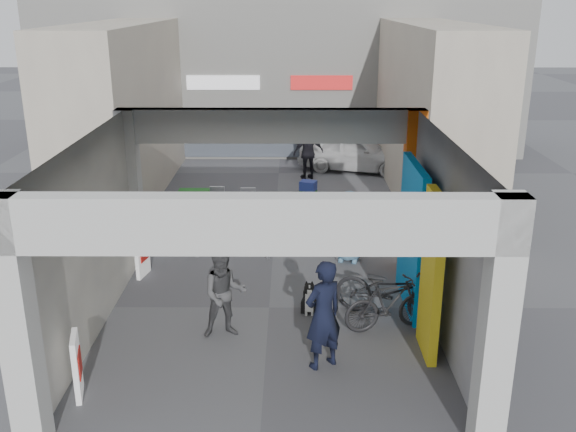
{
  "coord_description": "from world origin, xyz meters",
  "views": [
    {
      "loc": [
        0.42,
        -11.13,
        5.67
      ],
      "look_at": [
        0.36,
        1.0,
        1.53
      ],
      "focal_mm": 40.0,
      "sensor_mm": 36.0,
      "label": 1
    }
  ],
  "objects_px": {
    "white_van": "(355,152)",
    "man_back_turned": "(224,294)",
    "border_collie": "(309,300)",
    "man_crates": "(308,153)",
    "man_elderly": "(349,226)",
    "man_with_dog": "(323,315)",
    "bicycle_front": "(390,290)",
    "cafe_set": "(223,214)",
    "produce_stand": "(196,207)",
    "bicycle_rear": "(389,304)"
  },
  "relations": [
    {
      "from": "man_elderly",
      "to": "white_van",
      "type": "height_order",
      "value": "man_elderly"
    },
    {
      "from": "border_collie",
      "to": "bicycle_rear",
      "type": "height_order",
      "value": "bicycle_rear"
    },
    {
      "from": "produce_stand",
      "to": "man_with_dog",
      "type": "distance_m",
      "value": 8.03
    },
    {
      "from": "produce_stand",
      "to": "bicycle_front",
      "type": "relative_size",
      "value": 0.54
    },
    {
      "from": "man_back_turned",
      "to": "man_elderly",
      "type": "distance_m",
      "value": 4.22
    },
    {
      "from": "white_van",
      "to": "man_back_turned",
      "type": "bearing_deg",
      "value": 179.32
    },
    {
      "from": "man_crates",
      "to": "bicycle_front",
      "type": "relative_size",
      "value": 0.84
    },
    {
      "from": "cafe_set",
      "to": "man_crates",
      "type": "relative_size",
      "value": 0.87
    },
    {
      "from": "man_elderly",
      "to": "bicycle_rear",
      "type": "distance_m",
      "value": 3.25
    },
    {
      "from": "man_elderly",
      "to": "white_van",
      "type": "relative_size",
      "value": 0.43
    },
    {
      "from": "man_back_turned",
      "to": "bicycle_rear",
      "type": "bearing_deg",
      "value": -7.13
    },
    {
      "from": "man_with_dog",
      "to": "bicycle_front",
      "type": "xyz_separation_m",
      "value": [
        1.32,
        1.68,
        -0.37
      ]
    },
    {
      "from": "cafe_set",
      "to": "man_elderly",
      "type": "distance_m",
      "value": 3.87
    },
    {
      "from": "man_elderly",
      "to": "bicycle_front",
      "type": "xyz_separation_m",
      "value": [
        0.52,
        -2.75,
        -0.27
      ]
    },
    {
      "from": "man_with_dog",
      "to": "man_elderly",
      "type": "height_order",
      "value": "man_with_dog"
    },
    {
      "from": "man_with_dog",
      "to": "man_crates",
      "type": "xyz_separation_m",
      "value": [
        0.05,
        11.34,
        -0.04
      ]
    },
    {
      "from": "border_collie",
      "to": "man_crates",
      "type": "xyz_separation_m",
      "value": [
        0.22,
        9.49,
        0.62
      ]
    },
    {
      "from": "man_elderly",
      "to": "white_van",
      "type": "xyz_separation_m",
      "value": [
        0.88,
        8.02,
        -0.17
      ]
    },
    {
      "from": "man_elderly",
      "to": "bicycle_rear",
      "type": "xyz_separation_m",
      "value": [
        0.44,
        -3.2,
        -0.32
      ]
    },
    {
      "from": "border_collie",
      "to": "bicycle_front",
      "type": "xyz_separation_m",
      "value": [
        1.49,
        -0.18,
        0.28
      ]
    },
    {
      "from": "man_with_dog",
      "to": "bicycle_rear",
      "type": "xyz_separation_m",
      "value": [
        1.24,
        1.22,
        -0.42
      ]
    },
    {
      "from": "man_back_turned",
      "to": "white_van",
      "type": "relative_size",
      "value": 0.42
    },
    {
      "from": "cafe_set",
      "to": "produce_stand",
      "type": "height_order",
      "value": "cafe_set"
    },
    {
      "from": "man_with_dog",
      "to": "bicycle_front",
      "type": "height_order",
      "value": "man_with_dog"
    },
    {
      "from": "white_van",
      "to": "border_collie",
      "type": "bearing_deg",
      "value": -174.3
    },
    {
      "from": "man_back_turned",
      "to": "bicycle_rear",
      "type": "height_order",
      "value": "man_back_turned"
    },
    {
      "from": "man_with_dog",
      "to": "man_elderly",
      "type": "relative_size",
      "value": 1.12
    },
    {
      "from": "border_collie",
      "to": "man_elderly",
      "type": "bearing_deg",
      "value": 81.91
    },
    {
      "from": "border_collie",
      "to": "produce_stand",
      "type": "bearing_deg",
      "value": 130.24
    },
    {
      "from": "man_crates",
      "to": "bicycle_rear",
      "type": "height_order",
      "value": "man_crates"
    },
    {
      "from": "man_with_dog",
      "to": "man_back_turned",
      "type": "height_order",
      "value": "man_with_dog"
    },
    {
      "from": "man_back_turned",
      "to": "man_with_dog",
      "type": "bearing_deg",
      "value": -42.36
    },
    {
      "from": "man_back_turned",
      "to": "bicycle_front",
      "type": "relative_size",
      "value": 0.76
    },
    {
      "from": "produce_stand",
      "to": "white_van",
      "type": "distance_m",
      "value": 6.94
    },
    {
      "from": "produce_stand",
      "to": "bicycle_rear",
      "type": "relative_size",
      "value": 0.68
    },
    {
      "from": "border_collie",
      "to": "man_back_turned",
      "type": "relative_size",
      "value": 0.42
    },
    {
      "from": "man_crates",
      "to": "white_van",
      "type": "xyz_separation_m",
      "value": [
        1.62,
        1.1,
        -0.23
      ]
    },
    {
      "from": "border_collie",
      "to": "man_crates",
      "type": "height_order",
      "value": "man_crates"
    },
    {
      "from": "bicycle_front",
      "to": "border_collie",
      "type": "bearing_deg",
      "value": 107.06
    },
    {
      "from": "border_collie",
      "to": "white_van",
      "type": "height_order",
      "value": "white_van"
    },
    {
      "from": "white_van",
      "to": "man_with_dog",
      "type": "bearing_deg",
      "value": -172.08
    },
    {
      "from": "cafe_set",
      "to": "bicycle_rear",
      "type": "xyz_separation_m",
      "value": [
        3.52,
        -5.48,
        0.17
      ]
    },
    {
      "from": "man_elderly",
      "to": "man_crates",
      "type": "xyz_separation_m",
      "value": [
        -0.74,
        6.92,
        0.06
      ]
    },
    {
      "from": "cafe_set",
      "to": "produce_stand",
      "type": "bearing_deg",
      "value": 139.12
    },
    {
      "from": "border_collie",
      "to": "man_elderly",
      "type": "distance_m",
      "value": 2.8
    },
    {
      "from": "man_back_turned",
      "to": "man_elderly",
      "type": "height_order",
      "value": "man_elderly"
    },
    {
      "from": "border_collie",
      "to": "bicycle_rear",
      "type": "xyz_separation_m",
      "value": [
        1.41,
        -0.63,
        0.23
      ]
    },
    {
      "from": "man_with_dog",
      "to": "produce_stand",
      "type": "bearing_deg",
      "value": -100.11
    },
    {
      "from": "cafe_set",
      "to": "white_van",
      "type": "relative_size",
      "value": 0.4
    },
    {
      "from": "produce_stand",
      "to": "man_elderly",
      "type": "bearing_deg",
      "value": -23.38
    }
  ]
}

